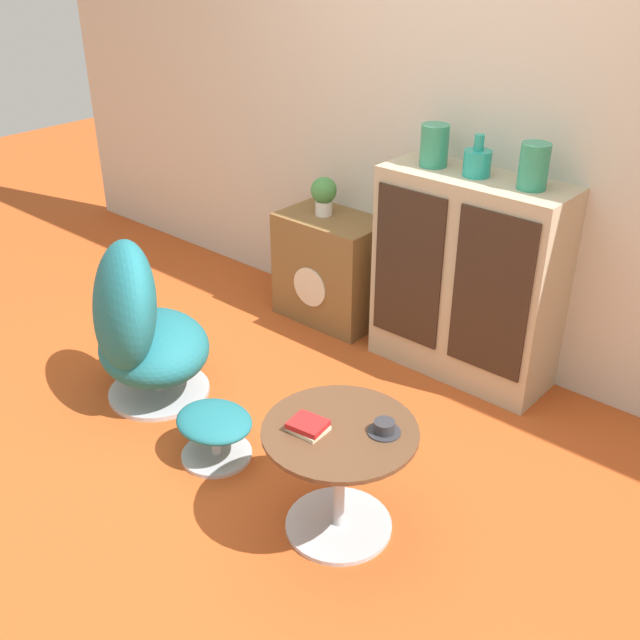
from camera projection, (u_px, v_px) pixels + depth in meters
ground_plane at (241, 470)px, 3.29m from camera, size 12.00×12.00×0.00m
wall_back at (457, 108)px, 3.70m from camera, size 6.40×0.06×2.60m
sideboard at (467, 278)px, 3.77m from camera, size 0.94×0.38×1.06m
tv_console at (331, 268)px, 4.38m from camera, size 0.61×0.39×0.64m
egg_chair at (140, 329)px, 3.60m from camera, size 0.82×0.79×0.86m
ottoman at (215, 427)px, 3.29m from camera, size 0.36×0.32×0.24m
coffee_table at (339, 468)px, 2.84m from camera, size 0.59×0.59×0.48m
vase_leftmost at (434, 145)px, 3.62m from camera, size 0.14×0.14×0.20m
vase_inner_left at (477, 162)px, 3.49m from camera, size 0.13×0.13×0.20m
vase_inner_right at (534, 166)px, 3.31m from camera, size 0.13×0.13×0.21m
potted_plant at (324, 194)px, 4.21m from camera, size 0.15×0.15×0.22m
teacup at (384, 428)px, 2.73m from camera, size 0.12×0.12×0.05m
book_stack at (308, 426)px, 2.74m from camera, size 0.15×0.13×0.04m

